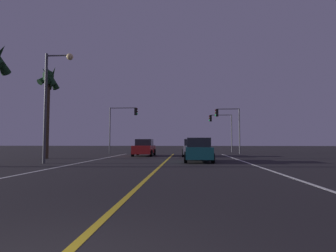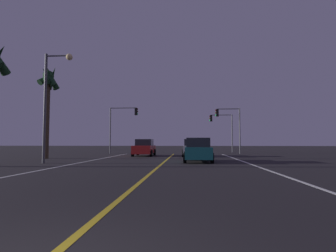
{
  "view_description": "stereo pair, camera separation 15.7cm",
  "coord_description": "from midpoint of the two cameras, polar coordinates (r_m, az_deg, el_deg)",
  "views": [
    {
      "loc": [
        1.51,
        -2.44,
        1.4
      ],
      "look_at": [
        -0.29,
        24.26,
        3.01
      ],
      "focal_mm": 28.78,
      "sensor_mm": 36.0,
      "label": 1
    },
    {
      "loc": [
        1.66,
        -2.44,
        1.4
      ],
      "look_at": [
        -0.29,
        24.26,
        3.01
      ],
      "focal_mm": 28.78,
      "sensor_mm": 36.0,
      "label": 2
    }
  ],
  "objects": [
    {
      "name": "car_ahead_far",
      "position": [
        26.83,
        5.38,
        -4.66
      ],
      "size": [
        2.02,
        4.3,
        1.7
      ],
      "rotation": [
        0.0,
        0.0,
        1.57
      ],
      "color": "black",
      "rests_on": "ground"
    },
    {
      "name": "traffic_light_far_right",
      "position": [
        38.29,
        11.28,
        0.39
      ],
      "size": [
        3.2,
        0.36,
        5.25
      ],
      "rotation": [
        0.0,
        0.0,
        3.14
      ],
      "color": "#4C4C51",
      "rests_on": "ground"
    },
    {
      "name": "palm_tree_left_mid",
      "position": [
        25.65,
        -23.86,
        7.96
      ],
      "size": [
        2.02,
        2.03,
        8.08
      ],
      "color": "#473826",
      "rests_on": "ground"
    },
    {
      "name": "lane_center_divider",
      "position": [
        14.33,
        -2.21,
        -9.02
      ],
      "size": [
        0.16,
        35.47,
        0.01
      ],
      "primitive_type": "cube",
      "color": "gold",
      "rests_on": "ground"
    },
    {
      "name": "car_oncoming",
      "position": [
        27.6,
        -4.89,
        -4.63
      ],
      "size": [
        2.02,
        4.3,
        1.7
      ],
      "rotation": [
        0.0,
        0.0,
        -1.57
      ],
      "color": "black",
      "rests_on": "ground"
    },
    {
      "name": "lane_edge_right",
      "position": [
        14.82,
        20.35,
        -8.63
      ],
      "size": [
        0.16,
        35.47,
        0.01
      ],
      "primitive_type": "cube",
      "color": "silver",
      "rests_on": "ground"
    },
    {
      "name": "traffic_light_near_right",
      "position": [
        32.88,
        12.72,
        1.21
      ],
      "size": [
        2.94,
        0.36,
        5.42
      ],
      "rotation": [
        0.0,
        0.0,
        3.14
      ],
      "color": "#4C4C51",
      "rests_on": "ground"
    },
    {
      "name": "car_lead_same_lane",
      "position": [
        19.4,
        6.54,
        -5.12
      ],
      "size": [
        2.02,
        4.3,
        1.7
      ],
      "rotation": [
        0.0,
        0.0,
        1.57
      ],
      "color": "black",
      "rests_on": "ground"
    },
    {
      "name": "traffic_light_near_left",
      "position": [
        33.45,
        -9.29,
        1.42
      ],
      "size": [
        3.53,
        0.36,
        5.65
      ],
      "color": "#4C4C51",
      "rests_on": "ground"
    },
    {
      "name": "street_lamp_left_mid",
      "position": [
        19.7,
        -23.22,
        6.51
      ],
      "size": [
        1.92,
        0.44,
        7.36
      ],
      "color": "#4C4C51",
      "rests_on": "ground"
    },
    {
      "name": "lane_edge_left",
      "position": [
        15.98,
        -23.01,
        -8.17
      ],
      "size": [
        0.16,
        35.47,
        0.01
      ],
      "primitive_type": "cube",
      "color": "silver",
      "rests_on": "ground"
    }
  ]
}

